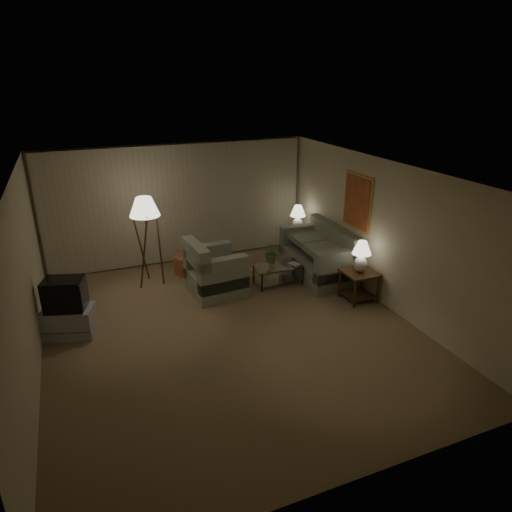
{
  "coord_description": "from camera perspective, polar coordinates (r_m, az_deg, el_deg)",
  "views": [
    {
      "loc": [
        -2.19,
        -6.5,
        4.12
      ],
      "look_at": [
        0.73,
        0.6,
        1.02
      ],
      "focal_mm": 32.0,
      "sensor_mm": 36.0,
      "label": 1
    }
  ],
  "objects": [
    {
      "name": "ground",
      "position": [
        7.99,
        -3.23,
        -9.05
      ],
      "size": [
        7.0,
        7.0,
        0.0
      ],
      "primitive_type": "plane",
      "color": "#8B704D",
      "rests_on": "ground"
    },
    {
      "name": "room_shell",
      "position": [
        8.63,
        -6.66,
        5.91
      ],
      "size": [
        6.04,
        7.02,
        2.72
      ],
      "color": "beige",
      "rests_on": "ground"
    },
    {
      "name": "armchair",
      "position": [
        9.06,
        -5.07,
        -2.07
      ],
      "size": [
        1.19,
        1.14,
        0.88
      ],
      "rotation": [
        0.0,
        0.0,
        1.64
      ],
      "color": "gray",
      "rests_on": "ground"
    },
    {
      "name": "side_table_near",
      "position": [
        8.96,
        12.76,
        -2.97
      ],
      "size": [
        0.61,
        0.61,
        0.6
      ],
      "color": "#37220F",
      "rests_on": "ground"
    },
    {
      "name": "table_lamp_near",
      "position": [
        8.75,
        13.05,
        0.26
      ],
      "size": [
        0.36,
        0.36,
        0.61
      ],
      "color": "white",
      "rests_on": "side_table_near"
    },
    {
      "name": "vase",
      "position": [
        9.33,
        1.99,
        -0.94
      ],
      "size": [
        0.16,
        0.16,
        0.14
      ],
      "primitive_type": "imported",
      "rotation": [
        0.0,
        0.0,
        -0.26
      ],
      "color": "silver",
      "rests_on": "coffee_table"
    },
    {
      "name": "sofa",
      "position": [
        9.92,
        7.67,
        -0.05
      ],
      "size": [
        2.02,
        1.13,
        0.86
      ],
      "rotation": [
        0.0,
        0.0,
        -1.61
      ],
      "color": "gray",
      "rests_on": "ground"
    },
    {
      "name": "book",
      "position": [
        9.43,
        4.45,
        -1.13
      ],
      "size": [
        0.24,
        0.28,
        0.02
      ],
      "primitive_type": "imported",
      "rotation": [
        0.0,
        0.0,
        0.32
      ],
      "color": "olive",
      "rests_on": "coffee_table"
    },
    {
      "name": "side_table_far",
      "position": [
        11.02,
        5.15,
        2.18
      ],
      "size": [
        0.52,
        0.43,
        0.6
      ],
      "color": "#37220F",
      "rests_on": "ground"
    },
    {
      "name": "table_lamp_far",
      "position": [
        10.84,
        5.25,
        5.01
      ],
      "size": [
        0.36,
        0.36,
        0.63
      ],
      "color": "white",
      "rests_on": "side_table_far"
    },
    {
      "name": "tv_cabinet",
      "position": [
        8.29,
        -22.31,
        -7.62
      ],
      "size": [
        1.09,
        0.96,
        0.5
      ],
      "primitive_type": "cube",
      "rotation": [
        0.0,
        0.0,
        -0.3
      ],
      "color": "#A6A6A8",
      "rests_on": "ground"
    },
    {
      "name": "ottoman",
      "position": [
        10.14,
        -8.47,
        -0.96
      ],
      "size": [
        0.75,
        0.75,
        0.41
      ],
      "primitive_type": "cylinder",
      "rotation": [
        0.0,
        0.0,
        0.25
      ],
      "color": "#AC643A",
      "rests_on": "ground"
    },
    {
      "name": "crt_tv",
      "position": [
        8.07,
        -22.83,
        -4.43
      ],
      "size": [
        0.87,
        0.79,
        0.53
      ],
      "primitive_type": "cube",
      "rotation": [
        0.0,
        0.0,
        -0.3
      ],
      "color": "black",
      "rests_on": "tv_cabinet"
    },
    {
      "name": "floor_lamp",
      "position": [
        9.48,
        -13.43,
        1.98
      ],
      "size": [
        0.6,
        0.6,
        1.85
      ],
      "color": "#37220F",
      "rests_on": "ground"
    },
    {
      "name": "coffee_table",
      "position": [
        9.47,
        2.8,
        -1.96
      ],
      "size": [
        1.06,
        0.58,
        0.41
      ],
      "color": "silver",
      "rests_on": "ground"
    },
    {
      "name": "flowers",
      "position": [
        9.22,
        2.01,
        0.72
      ],
      "size": [
        0.51,
        0.48,
        0.44
      ],
      "primitive_type": "imported",
      "rotation": [
        0.0,
        0.0,
        -0.42
      ],
      "color": "#568039",
      "rests_on": "vase"
    }
  ]
}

